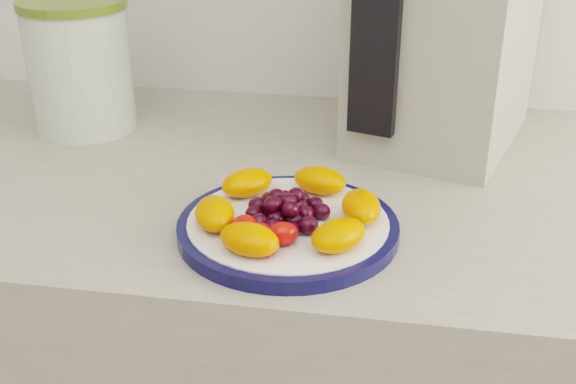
# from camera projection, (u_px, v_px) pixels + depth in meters

# --- Properties ---
(plate_rim) EXTENTS (0.23, 0.23, 0.01)m
(plate_rim) POSITION_uv_depth(u_px,v_px,m) (288.00, 228.00, 0.76)
(plate_rim) COLOR #0D103B
(plate_rim) RESTS_ON counter
(plate_face) EXTENTS (0.21, 0.21, 0.02)m
(plate_face) POSITION_uv_depth(u_px,v_px,m) (288.00, 227.00, 0.76)
(plate_face) COLOR white
(plate_face) RESTS_ON counter
(canister) EXTENTS (0.16, 0.16, 0.17)m
(canister) POSITION_uv_depth(u_px,v_px,m) (80.00, 70.00, 1.02)
(canister) COLOR #435E16
(canister) RESTS_ON counter
(canister_lid) EXTENTS (0.17, 0.17, 0.01)m
(canister_lid) POSITION_uv_depth(u_px,v_px,m) (72.00, 4.00, 0.98)
(canister_lid) COLOR #586B20
(canister_lid) RESTS_ON canister
(appliance_body) EXTENTS (0.27, 0.32, 0.34)m
(appliance_body) POSITION_uv_depth(u_px,v_px,m) (449.00, 17.00, 0.94)
(appliance_body) COLOR #A3A18E
(appliance_body) RESTS_ON counter
(appliance_panel) EXTENTS (0.06, 0.04, 0.25)m
(appliance_panel) POSITION_uv_depth(u_px,v_px,m) (376.00, 32.00, 0.85)
(appliance_panel) COLOR black
(appliance_panel) RESTS_ON appliance_body
(fruit_plate) EXTENTS (0.20, 0.20, 0.03)m
(fruit_plate) POSITION_uv_depth(u_px,v_px,m) (285.00, 211.00, 0.75)
(fruit_plate) COLOR #F86100
(fruit_plate) RESTS_ON plate_face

